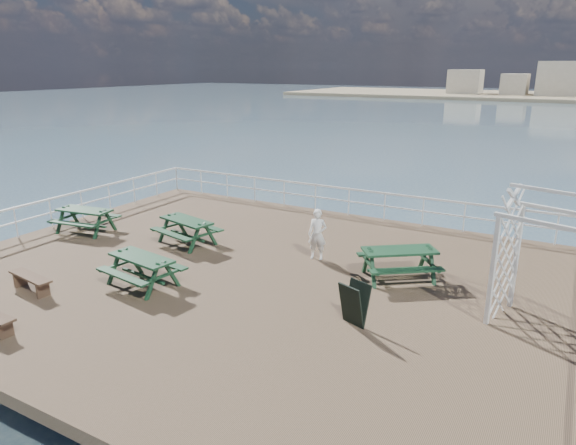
# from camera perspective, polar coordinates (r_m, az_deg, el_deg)

# --- Properties ---
(ground) EXTENTS (18.00, 14.00, 0.30)m
(ground) POSITION_cam_1_polar(r_m,az_deg,el_deg) (14.87, -3.66, -6.09)
(ground) COLOR brown
(ground) RESTS_ON ground
(railing) EXTENTS (17.77, 13.76, 1.10)m
(railing) POSITION_cam_1_polar(r_m,az_deg,el_deg) (16.64, 0.86, 0.22)
(railing) COLOR silver
(railing) RESTS_ON ground
(picnic_table_a) EXTENTS (2.17, 1.85, 0.95)m
(picnic_table_a) POSITION_cam_1_polar(r_m,az_deg,el_deg) (19.54, -21.65, 0.74)
(picnic_table_a) COLOR #153A22
(picnic_table_a) RESTS_ON ground
(picnic_table_b) EXTENTS (2.25, 1.96, 0.95)m
(picnic_table_b) POSITION_cam_1_polar(r_m,az_deg,el_deg) (17.28, -11.20, -0.39)
(picnic_table_b) COLOR #153A22
(picnic_table_b) RESTS_ON ground
(picnic_table_c) EXTENTS (2.57, 2.48, 0.97)m
(picnic_table_c) POSITION_cam_1_polar(r_m,az_deg,el_deg) (14.50, 12.26, -3.80)
(picnic_table_c) COLOR #153A22
(picnic_table_c) RESTS_ON ground
(picnic_table_d) EXTENTS (2.12, 1.80, 0.94)m
(picnic_table_d) POSITION_cam_1_polar(r_m,az_deg,el_deg) (14.28, -15.93, -4.51)
(picnic_table_d) COLOR #153A22
(picnic_table_d) RESTS_ON ground
(flat_bench_near) EXTENTS (1.59, 0.57, 0.45)m
(flat_bench_near) POSITION_cam_1_polar(r_m,az_deg,el_deg) (15.07, -26.70, -5.68)
(flat_bench_near) COLOR #513829
(flat_bench_near) RESTS_ON ground
(trellis_arbor) EXTENTS (2.84, 2.03, 3.19)m
(trellis_arbor) POSITION_cam_1_polar(r_m,az_deg,el_deg) (12.52, 27.94, -4.97)
(trellis_arbor) COLOR silver
(trellis_arbor) RESTS_ON ground
(sandwich_board) EXTENTS (0.74, 0.65, 1.02)m
(sandwich_board) POSITION_cam_1_polar(r_m,az_deg,el_deg) (11.87, 7.37, -9.02)
(sandwich_board) COLOR black
(sandwich_board) RESTS_ON ground
(person) EXTENTS (0.63, 0.48, 1.56)m
(person) POSITION_cam_1_polar(r_m,az_deg,el_deg) (15.59, 3.29, -1.33)
(person) COLOR white
(person) RESTS_ON ground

